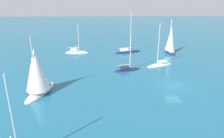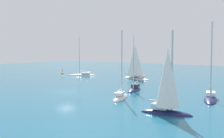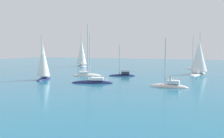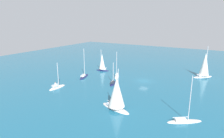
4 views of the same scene
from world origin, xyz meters
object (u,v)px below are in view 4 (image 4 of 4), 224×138
(sailboat_3, at_px, (113,83))
(sailboat_4, at_px, (117,76))
(sailboat_1, at_px, (116,94))
(sailboat, at_px, (205,66))
(ketch, at_px, (84,77))
(sloop, at_px, (102,63))
(sailboat_2, at_px, (57,87))
(ketch_1, at_px, (184,121))

(sailboat_3, xyz_separation_m, sailboat_4, (2.45, -6.82, -0.01))
(sailboat_1, bearing_deg, sailboat_3, 138.80)
(sailboat, bearing_deg, ketch, 166.66)
(sailboat, bearing_deg, sailboat_3, 179.52)
(sailboat_1, xyz_separation_m, sloop, (20.21, -25.30, -0.43))
(sailboat_1, distance_m, sailboat_4, 24.26)
(sailboat_1, relative_size, sailboat_3, 1.40)
(sailboat_2, height_order, sailboat_3, sailboat_2)
(sailboat_1, bearing_deg, sloop, 144.54)
(sailboat, height_order, sailboat_3, sailboat)
(ketch_1, relative_size, sailboat_2, 1.23)
(sailboat_2, height_order, sailboat_4, sailboat_4)
(ketch, bearing_deg, sailboat_2, 162.81)
(sailboat_3, bearing_deg, sailboat, -65.38)
(sailboat, relative_size, sailboat_1, 1.14)
(sailboat_1, height_order, sailboat_4, sailboat_1)
(sailboat_3, height_order, sailboat_4, sailboat_4)
(sailboat_2, xyz_separation_m, sailboat_4, (-9.17, -17.90, 0.02))
(ketch, xyz_separation_m, sloop, (-0.73, -10.02, 2.71))
(ketch_1, bearing_deg, sailboat_3, 115.47)
(sailboat, xyz_separation_m, sloop, (33.46, 10.19, -0.93))
(sailboat_3, relative_size, sailboat_4, 0.74)
(sailboat, distance_m, sailboat_3, 31.13)
(ketch_1, xyz_separation_m, sloop, (33.82, -23.60, 2.72))
(sailboat, relative_size, sailboat_3, 1.59)
(sailboat_1, xyz_separation_m, sailboat_2, (20.81, -3.15, -3.18))
(sailboat_3, bearing_deg, ketch, 66.04)
(ketch_1, bearing_deg, sailboat_2, 141.84)
(ketch_1, relative_size, sailboat_4, 1.03)
(ketch, height_order, sailboat_1, ketch)
(sailboat, xyz_separation_m, ketch_1, (-0.36, 33.78, -3.65))
(ketch_1, bearing_deg, sailboat_4, 106.79)
(ketch, relative_size, ketch_1, 1.05)
(sailboat_1, bearing_deg, sailboat_4, 134.88)
(sailboat, xyz_separation_m, sailboat_2, (34.06, 32.34, -3.67))
(sailboat, height_order, sailboat_4, sailboat)
(sailboat_4, bearing_deg, ketch, -80.51)
(ketch, distance_m, sailboat_1, 26.11)
(ketch, bearing_deg, ketch_1, -129.22)
(ketch_1, distance_m, sailboat_4, 31.81)
(sailboat_2, bearing_deg, sailboat_4, -25.24)
(sailboat_3, bearing_deg, sailboat_4, 0.92)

